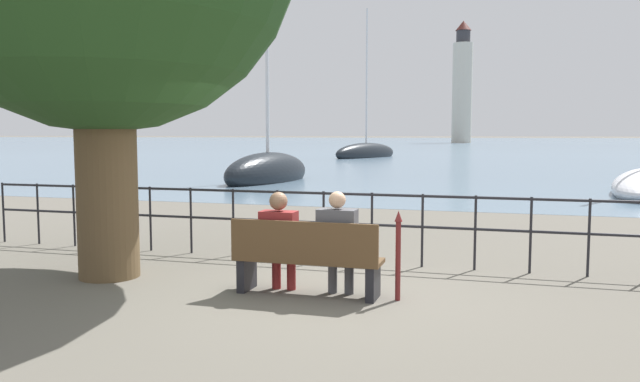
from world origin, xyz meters
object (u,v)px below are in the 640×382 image
object	(u,v)px
seated_person_left	(280,237)
harbor_lighthouse	(462,87)
sailboat_1	(268,173)
park_bench	(306,260)
closed_umbrella	(398,251)
sailboat_0	(366,153)
seated_person_right	(338,239)

from	to	relation	value
seated_person_left	harbor_lighthouse	bearing A→B (deg)	92.78
sailboat_1	park_bench	bearing A→B (deg)	-59.08
seated_person_left	closed_umbrella	bearing A→B (deg)	0.96
closed_umbrella	seated_person_left	bearing A→B (deg)	-179.04
seated_person_left	closed_umbrella	xyz separation A→B (m)	(1.43, 0.02, -0.09)
park_bench	sailboat_1	xyz separation A→B (m)	(-6.81, 16.29, -0.07)
sailboat_0	harbor_lighthouse	xyz separation A→B (m)	(1.93, 85.49, 11.38)
seated_person_right	sailboat_0	size ratio (longest dim) A/B	0.10
closed_umbrella	harbor_lighthouse	bearing A→B (deg)	93.42
park_bench	seated_person_left	size ratio (longest dim) A/B	1.46
seated_person_right	sailboat_0	world-z (taller)	sailboat_0
park_bench	sailboat_1	bearing A→B (deg)	112.69
sailboat_0	harbor_lighthouse	size ratio (longest dim) A/B	0.49
seated_person_right	harbor_lighthouse	bearing A→B (deg)	93.10
seated_person_right	sailboat_0	bearing A→B (deg)	101.80
park_bench	seated_person_left	bearing A→B (deg)	167.99
seated_person_left	harbor_lighthouse	world-z (taller)	harbor_lighthouse
seated_person_right	park_bench	bearing A→B (deg)	-168.22
park_bench	sailboat_1	size ratio (longest dim) A/B	0.23
park_bench	seated_person_right	world-z (taller)	seated_person_right
park_bench	closed_umbrella	distance (m)	1.08
sailboat_1	harbor_lighthouse	bearing A→B (deg)	98.11
harbor_lighthouse	sailboat_0	bearing A→B (deg)	-91.29
seated_person_right	harbor_lighthouse	distance (m)	128.57
seated_person_left	sailboat_0	bearing A→B (deg)	100.86
seated_person_right	closed_umbrella	world-z (taller)	seated_person_right
sailboat_0	park_bench	bearing A→B (deg)	-59.39
seated_person_left	harbor_lighthouse	distance (m)	128.53
seated_person_left	closed_umbrella	size ratio (longest dim) A/B	1.17
harbor_lighthouse	park_bench	bearing A→B (deg)	-87.06
seated_person_left	sailboat_0	distance (m)	43.19
park_bench	seated_person_right	size ratio (longest dim) A/B	1.43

